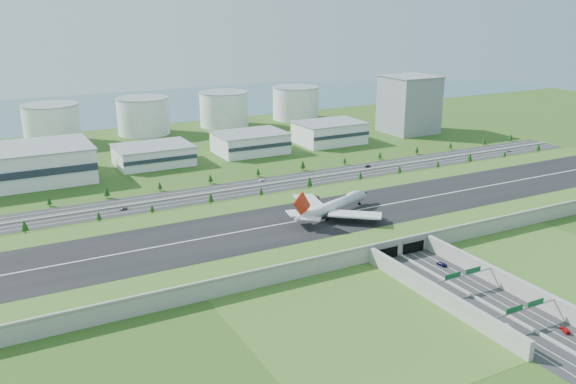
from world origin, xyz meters
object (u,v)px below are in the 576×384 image
office_tower (409,105)px  car_3 (565,330)px  car_0 (427,283)px  car_7 (261,180)px  car_2 (442,264)px  car_5 (368,166)px  car_1 (508,327)px  car_6 (508,151)px  boeing_747 (333,206)px  car_4 (124,208)px  fuel_tank_a (52,124)px

office_tower → car_3: (-189.46, -336.67, -26.56)m
car_0 → car_7: size_ratio=0.82×
car_3 → car_7: bearing=-62.4°
car_2 → office_tower: bearing=-128.5°
car_5 → car_2: bearing=-43.0°
car_2 → car_7: 176.18m
car_1 → car_7: bearing=83.1°
car_0 → car_6: size_ratio=0.67×
boeing_747 → car_0: (-0.01, -82.07, -13.13)m
car_0 → boeing_747: bearing=68.1°
office_tower → car_2: (-189.56, -265.02, -26.61)m
car_1 → car_7: size_ratio=0.97×
car_3 → car_5: 254.67m
car_3 → car_6: 312.72m
car_4 → fuel_tank_a: bearing=-13.9°
car_2 → car_3: (0.11, -71.66, 0.05)m
car_0 → car_1: bearing=-109.1°
car_1 → car_3: bearing=-40.1°
car_0 → car_5: (96.07, 184.61, 0.15)m
boeing_747 → car_6: size_ratio=11.11×
office_tower → boeing_747: size_ratio=0.85×
boeing_747 → car_5: 141.11m
fuel_tank_a → car_3: size_ratio=8.80×
car_5 → fuel_tank_a: bearing=-154.5°
boeing_747 → car_6: (233.86, 87.97, -12.99)m
car_2 → car_7: (-15.35, 175.51, -0.08)m
car_5 → car_7: size_ratio=1.03×
office_tower → car_3: office_tower is taller
boeing_747 → car_1: boeing_747 is taller
car_1 → car_2: car_2 is taller
car_5 → car_7: car_5 is taller
car_4 → car_6: size_ratio=0.83×
fuel_tank_a → car_2: 402.12m
office_tower → car_5: bearing=-140.6°
boeing_747 → car_6: boeing_747 is taller
office_tower → car_5: 149.71m
boeing_747 → car_2: (20.39, -69.00, -13.03)m
fuel_tank_a → car_0: 408.54m
car_5 → car_0: bearing=-46.7°
car_1 → car_5: 249.28m
car_4 → car_7: (103.53, 17.05, -0.13)m
fuel_tank_a → boeing_747: fuel_tank_a is taller
car_7 → car_2: bearing=-14.7°
car_0 → car_6: (233.87, 170.04, 0.14)m
car_6 → car_7: (-228.82, 18.54, -0.12)m
car_0 → car_3: car_3 is taller
car_3 → fuel_tank_a: bearing=-49.9°
office_tower → car_7: office_tower is taller
car_2 → car_6: size_ratio=0.96×
office_tower → boeing_747: 287.56m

